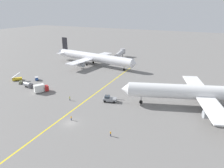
{
  "coord_description": "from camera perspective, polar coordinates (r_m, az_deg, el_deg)",
  "views": [
    {
      "loc": [
        36.63,
        -44.66,
        34.14
      ],
      "look_at": [
        0.84,
        27.94,
        4.0
      ],
      "focal_mm": 32.67,
      "sensor_mm": 36.0,
      "label": 1
    }
  ],
  "objects": [
    {
      "name": "ground_plane",
      "position": [
        67.09,
        -11.47,
        -10.62
      ],
      "size": [
        600.0,
        600.0,
        0.0
      ],
      "primitive_type": "plane",
      "color": "slate"
    },
    {
      "name": "taxiway_stripe",
      "position": [
        76.56,
        -9.77,
        -6.38
      ],
      "size": [
        4.05,
        119.96,
        0.01
      ],
      "primitive_type": "cube",
      "rotation": [
        0.0,
        0.0,
        0.03
      ],
      "color": "yellow",
      "rests_on": "ground"
    },
    {
      "name": "airliner_at_gate_left",
      "position": [
        130.18,
        -5.15,
        7.42
      ],
      "size": [
        60.0,
        39.36,
        15.65
      ],
      "color": "silver",
      "rests_on": "ground"
    },
    {
      "name": "airliner_being_pushed",
      "position": [
        79.76,
        22.9,
        -2.23
      ],
      "size": [
        53.06,
        41.95,
        16.36
      ],
      "color": "white",
      "rests_on": "ground"
    },
    {
      "name": "pushback_tug",
      "position": [
        79.19,
        -0.67,
        -4.18
      ],
      "size": [
        8.33,
        3.9,
        2.77
      ],
      "color": "gray",
      "rests_on": "ground"
    },
    {
      "name": "gse_baggage_cart_trailing",
      "position": [
        109.66,
        -20.34,
        1.45
      ],
      "size": [
        3.09,
        2.99,
        1.71
      ],
      "color": "#2D5199",
      "rests_on": "ground"
    },
    {
      "name": "gse_fuel_bowser_stubby",
      "position": [
        100.82,
        -22.41,
        -0.17
      ],
      "size": [
        5.05,
        2.34,
        2.4
      ],
      "color": "gray",
      "rests_on": "ground"
    },
    {
      "name": "gse_stair_truck_yellow",
      "position": [
        113.13,
        -25.05,
        1.43
      ],
      "size": [
        4.49,
        4.69,
        4.06
      ],
      "color": "gold",
      "rests_on": "ground"
    },
    {
      "name": "gse_catering_truck_tall",
      "position": [
        93.07,
        -19.27,
        -1.13
      ],
      "size": [
        5.07,
        6.24,
        3.5
      ],
      "color": "red",
      "rests_on": "ground"
    },
    {
      "name": "gse_gpu_cart_small",
      "position": [
        107.2,
        -24.2,
        0.44
      ],
      "size": [
        2.62,
        2.61,
        1.9
      ],
      "color": "#666B4C",
      "rests_on": "ground"
    },
    {
      "name": "ground_crew_marshaller_foreground",
      "position": [
        68.13,
        -11.35,
        -9.31
      ],
      "size": [
        0.36,
        0.36,
        1.56
      ],
      "color": "#2D3351",
      "rests_on": "ground"
    },
    {
      "name": "ground_crew_ramp_agent_by_cones",
      "position": [
        59.32,
        -0.4,
        -13.69
      ],
      "size": [
        0.36,
        0.36,
        1.67
      ],
      "color": "#2D3351",
      "rests_on": "ground"
    },
    {
      "name": "ground_crew_wing_walker_right",
      "position": [
        82.01,
        -11.73,
        -3.94
      ],
      "size": [
        0.44,
        0.39,
        1.73
      ],
      "color": "black",
      "rests_on": "ground"
    },
    {
      "name": "jet_bridge",
      "position": [
        147.88,
        2.4,
        8.63
      ],
      "size": [
        7.02,
        20.91,
        5.73
      ],
      "color": "#B7B7BC",
      "rests_on": "ground"
    }
  ]
}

